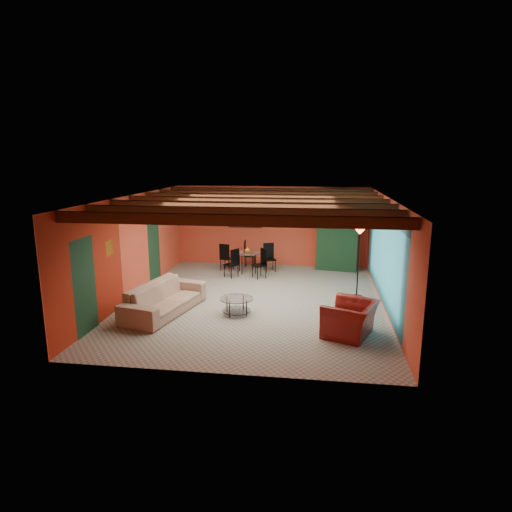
# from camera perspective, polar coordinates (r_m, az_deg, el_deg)

# --- Properties ---
(room) EXTENTS (6.52, 8.01, 2.71)m
(room) POSITION_cam_1_polar(r_m,az_deg,el_deg) (11.13, -0.06, 5.99)
(room) COLOR gray
(room) RESTS_ON ground
(sofa) EXTENTS (1.50, 2.64, 0.73)m
(sofa) POSITION_cam_1_polar(r_m,az_deg,el_deg) (10.80, -11.74, -5.37)
(sofa) COLOR #967461
(sofa) RESTS_ON ground
(armchair) EXTENTS (1.31, 1.39, 0.72)m
(armchair) POSITION_cam_1_polar(r_m,az_deg,el_deg) (9.49, 12.11, -7.95)
(armchair) COLOR maroon
(armchair) RESTS_ON ground
(coffee_table) EXTENTS (1.03, 1.03, 0.41)m
(coffee_table) POSITION_cam_1_polar(r_m,az_deg,el_deg) (10.53, -2.53, -6.47)
(coffee_table) COLOR white
(coffee_table) RESTS_ON ground
(dining_table) EXTENTS (2.28, 2.28, 0.92)m
(dining_table) POSITION_cam_1_polar(r_m,az_deg,el_deg) (14.18, -1.13, -0.35)
(dining_table) COLOR silver
(dining_table) RESTS_ON ground
(armoire) EXTENTS (1.36, 0.81, 2.24)m
(armoire) POSITION_cam_1_polar(r_m,az_deg,el_deg) (14.78, 10.38, 2.59)
(armoire) COLOR maroon
(armoire) RESTS_ON ground
(floor_lamp) EXTENTS (0.42, 0.42, 1.93)m
(floor_lamp) POSITION_cam_1_polar(r_m,az_deg,el_deg) (11.87, 13.09, -0.77)
(floor_lamp) COLOR black
(floor_lamp) RESTS_ON ground
(ceiling_fan) EXTENTS (1.50, 1.50, 0.44)m
(ceiling_fan) POSITION_cam_1_polar(r_m,az_deg,el_deg) (11.02, -0.14, 5.92)
(ceiling_fan) COLOR #472614
(ceiling_fan) RESTS_ON ceiling
(painting) EXTENTS (1.05, 0.03, 0.65)m
(painting) POSITION_cam_1_polar(r_m,az_deg,el_deg) (15.13, -1.43, 5.06)
(painting) COLOR black
(painting) RESTS_ON wall_back
(potted_plant) EXTENTS (0.46, 0.40, 0.51)m
(potted_plant) POSITION_cam_1_polar(r_m,az_deg,el_deg) (14.60, 10.60, 7.90)
(potted_plant) COLOR #26661E
(potted_plant) RESTS_ON armoire
(vase) EXTENTS (0.21, 0.21, 0.18)m
(vase) POSITION_cam_1_polar(r_m,az_deg,el_deg) (14.06, -1.14, 1.84)
(vase) COLOR orange
(vase) RESTS_ON dining_table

